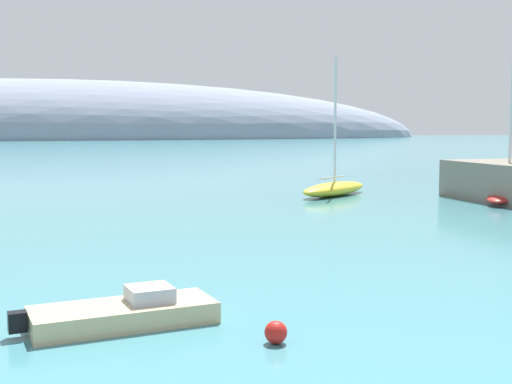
{
  "coord_description": "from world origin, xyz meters",
  "views": [
    {
      "loc": [
        -7.7,
        -3.97,
        5.13
      ],
      "look_at": [
        1.66,
        28.3,
        1.79
      ],
      "focal_mm": 47.53,
      "sensor_mm": 36.0,
      "label": 1
    }
  ],
  "objects_px": {
    "sailboat_red_mid_mooring": "(508,195)",
    "motorboat_sand_outer": "(124,313)",
    "sailboat_yellow_near_shore": "(334,188)",
    "mooring_buoy_red": "(276,332)"
  },
  "relations": [
    {
      "from": "sailboat_red_mid_mooring",
      "to": "mooring_buoy_red",
      "type": "relative_size",
      "value": 18.9
    },
    {
      "from": "sailboat_yellow_near_shore",
      "to": "sailboat_red_mid_mooring",
      "type": "distance_m",
      "value": 11.87
    },
    {
      "from": "sailboat_red_mid_mooring",
      "to": "mooring_buoy_red",
      "type": "distance_m",
      "value": 33.38
    },
    {
      "from": "sailboat_red_mid_mooring",
      "to": "motorboat_sand_outer",
      "type": "bearing_deg",
      "value": 174.6
    },
    {
      "from": "sailboat_yellow_near_shore",
      "to": "motorboat_sand_outer",
      "type": "xyz_separation_m",
      "value": [
        -17.64,
        -28.19,
        -0.25
      ]
    },
    {
      "from": "sailboat_red_mid_mooring",
      "to": "motorboat_sand_outer",
      "type": "height_order",
      "value": "sailboat_red_mid_mooring"
    },
    {
      "from": "sailboat_red_mid_mooring",
      "to": "motorboat_sand_outer",
      "type": "xyz_separation_m",
      "value": [
        -27.04,
        -20.94,
        -0.2
      ]
    },
    {
      "from": "sailboat_yellow_near_shore",
      "to": "sailboat_red_mid_mooring",
      "type": "height_order",
      "value": "sailboat_red_mid_mooring"
    },
    {
      "from": "sailboat_red_mid_mooring",
      "to": "mooring_buoy_red",
      "type": "bearing_deg",
      "value": -178.52
    },
    {
      "from": "sailboat_red_mid_mooring",
      "to": "motorboat_sand_outer",
      "type": "distance_m",
      "value": 34.2
    }
  ]
}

